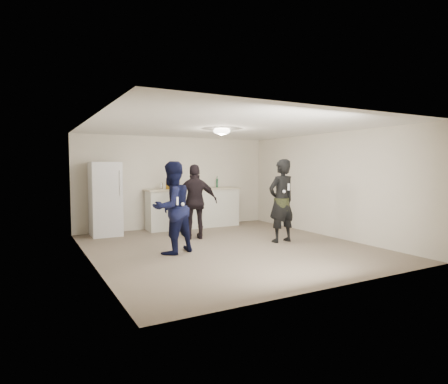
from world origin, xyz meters
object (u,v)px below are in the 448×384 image
spectator (195,202)px  shaker (161,186)px  man (172,208)px  woman (281,201)px  counter (194,209)px  fridge (105,199)px

spectator → shaker: bearing=-61.7°
man → woman: woman is taller
shaker → woman: size_ratio=0.09×
counter → woman: woman is taller
counter → woman: size_ratio=1.40×
fridge → woman: 4.26m
counter → spectator: spectator is taller
fridge → woman: woman is taller
fridge → shaker: 1.51m
fridge → man: bearing=-73.5°
counter → woman: (0.92, -2.76, 0.40)m
woman → man: bearing=-6.7°
man → spectator: bearing=-152.4°
counter → shaker: 1.12m
fridge → spectator: 2.28m
fridge → woman: bearing=-39.1°
man → shaker: bearing=-125.7°
woman → counter: bearing=-75.5°
counter → shaker: shaker is taller
counter → man: bearing=-121.6°
fridge → shaker: size_ratio=10.59×
fridge → counter: bearing=1.7°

